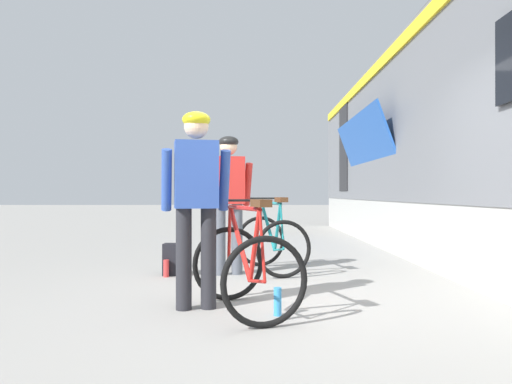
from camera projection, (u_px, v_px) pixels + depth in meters
name	position (u px, v px, depth m)	size (l,w,h in m)	color
ground_plane	(312.00, 304.00, 4.52)	(80.00, 80.00, 0.00)	gray
cyclist_near_in_red	(229.00, 192.00, 6.17)	(0.65, 0.40, 1.76)	#4C515B
cyclist_far_in_blue	(197.00, 191.00, 4.33)	(0.65, 0.39, 1.76)	#232328
bicycle_near_teal	(272.00, 241.00, 6.38)	(0.97, 1.22, 0.99)	black
bicycle_far_red	(246.00, 266.00, 4.18)	(1.02, 1.24, 0.99)	black
backpack_on_platform	(176.00, 259.00, 6.12)	(0.28, 0.18, 0.40)	black
water_bottle_near_the_bikes	(278.00, 302.00, 4.08)	(0.07, 0.07, 0.24)	#338CCC
water_bottle_by_the_backpack	(167.00, 268.00, 5.98)	(0.07, 0.07, 0.21)	red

